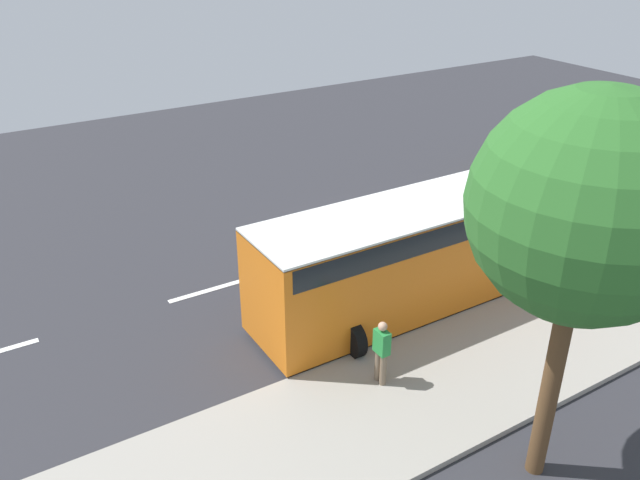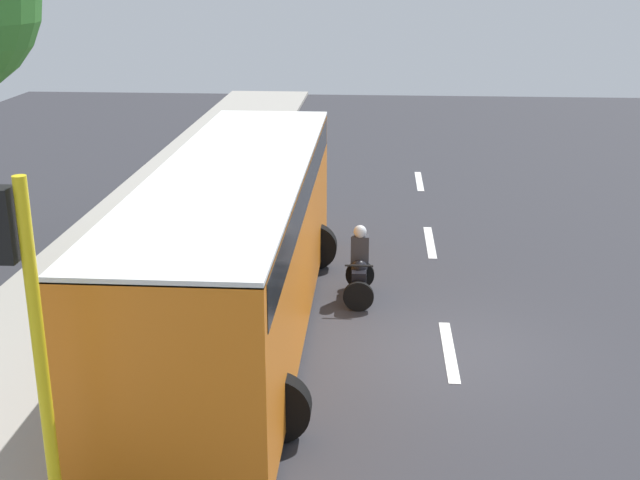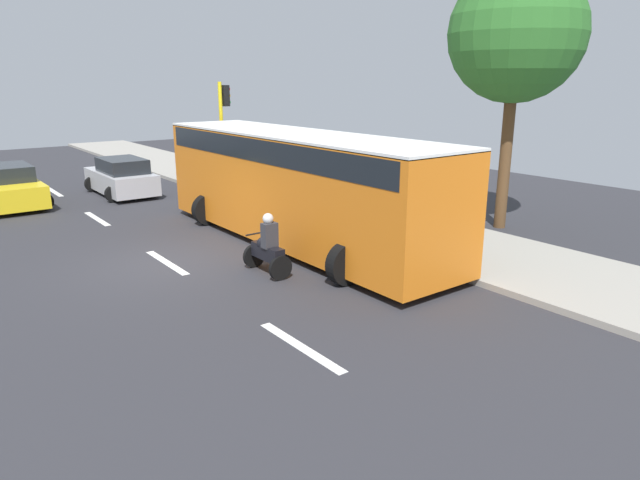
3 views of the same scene
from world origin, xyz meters
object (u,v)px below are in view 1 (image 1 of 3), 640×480
(city_bus, at_px, (435,242))
(motorcycle, at_px, (340,264))
(car_yellow_cab, at_px, (533,157))
(car_silver, at_px, (610,189))
(street_tree_center, at_px, (587,208))
(traffic_light_corner, at_px, (618,176))
(pedestrian_by_tree, at_px, (381,350))

(city_bus, relative_size, motorcycle, 7.19)
(car_yellow_cab, bearing_deg, car_silver, -4.05)
(car_silver, height_order, motorcycle, motorcycle)
(city_bus, distance_m, street_tree_center, 7.78)
(car_silver, bearing_deg, traffic_light_corner, -55.46)
(car_silver, height_order, street_tree_center, street_tree_center)
(car_silver, height_order, city_bus, city_bus)
(street_tree_center, bearing_deg, pedestrian_by_tree, -162.40)
(traffic_light_corner, distance_m, street_tree_center, 10.53)
(car_yellow_cab, bearing_deg, traffic_light_corner, -32.00)
(city_bus, distance_m, traffic_light_corner, 6.45)
(motorcycle, distance_m, street_tree_center, 9.86)
(car_silver, xyz_separation_m, pedestrian_by_tree, (4.12, -13.84, 0.35))
(car_yellow_cab, height_order, traffic_light_corner, traffic_light_corner)
(car_silver, height_order, traffic_light_corner, traffic_light_corner)
(motorcycle, distance_m, pedestrian_by_tree, 4.99)
(car_yellow_cab, height_order, pedestrian_by_tree, pedestrian_by_tree)
(car_silver, distance_m, pedestrian_by_tree, 14.45)
(car_silver, bearing_deg, pedestrian_by_tree, -73.42)
(car_silver, relative_size, city_bus, 0.37)
(car_yellow_cab, relative_size, pedestrian_by_tree, 2.40)
(car_silver, bearing_deg, motorcycle, -92.38)
(city_bus, relative_size, traffic_light_corner, 2.44)
(car_yellow_cab, bearing_deg, pedestrian_by_tree, -59.94)
(motorcycle, height_order, traffic_light_corner, traffic_light_corner)
(car_yellow_cab, distance_m, car_silver, 4.07)
(pedestrian_by_tree, distance_m, street_tree_center, 6.18)
(motorcycle, relative_size, traffic_light_corner, 0.34)
(motorcycle, bearing_deg, car_yellow_cab, 106.15)
(pedestrian_by_tree, xyz_separation_m, traffic_light_corner, (-1.41, 9.90, 1.87))
(motorcycle, xyz_separation_m, traffic_light_corner, (3.21, 8.06, 2.29))
(city_bus, height_order, traffic_light_corner, traffic_light_corner)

